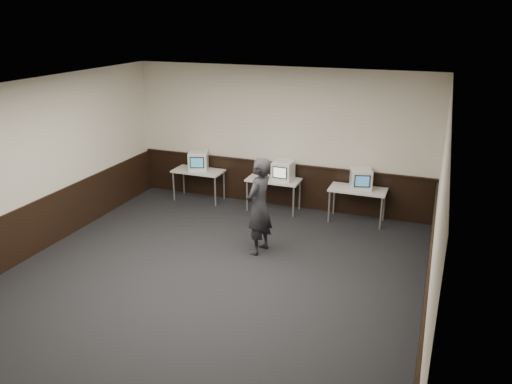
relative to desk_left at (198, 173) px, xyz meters
The scene contains 16 objects.
floor 4.13m from the desk_left, 62.18° to the right, with size 8.00×8.00×0.00m, color black.
ceiling 4.79m from the desk_left, 62.18° to the right, with size 8.00×8.00×0.00m, color white.
back_wall 2.15m from the desk_left, 11.89° to the left, with size 7.00×7.00×0.00m, color beige.
left_wall 4.05m from the desk_left, 113.96° to the right, with size 8.00×8.00×0.00m, color beige.
right_wall 6.56m from the desk_left, 33.69° to the right, with size 8.00×8.00×0.00m, color beige.
wainscot_back 1.95m from the desk_left, 11.31° to the left, with size 6.98×0.04×1.00m, color black.
wainscot_left 3.94m from the desk_left, 113.70° to the right, with size 0.04×7.98×1.00m, color black.
wainscot_right 6.48m from the desk_left, 33.79° to the right, with size 0.04×7.98×1.00m, color black.
wainscot_rail 1.96m from the desk_left, 10.73° to the left, with size 6.98×0.06×0.04m, color black.
desk_left is the anchor object (origin of this frame).
desk_center 1.90m from the desk_left, ahead, with size 1.20×0.60×0.75m.
desk_right 3.80m from the desk_left, ahead, with size 1.20×0.60×0.75m.
emac_left 0.30m from the desk_left, 103.70° to the left, with size 0.58×0.59×0.44m.
emac_center 2.14m from the desk_left, ahead, with size 0.45×0.48×0.44m.
emac_right 3.85m from the desk_left, ahead, with size 0.54×0.56×0.44m.
person 3.16m from the desk_left, 42.27° to the right, with size 0.67×0.44×1.85m, color black.
Camera 1 is at (3.40, -6.55, 4.28)m, focal length 35.00 mm.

